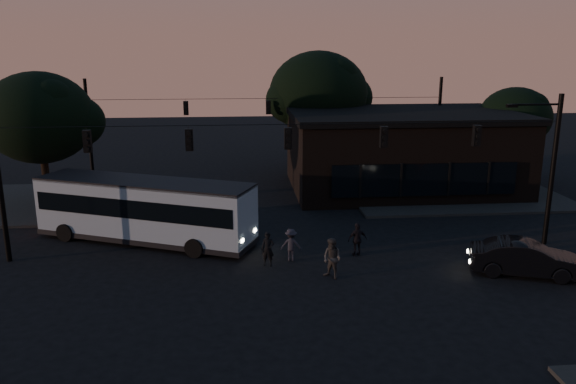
{
  "coord_description": "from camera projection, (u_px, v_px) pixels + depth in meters",
  "views": [
    {
      "loc": [
        -2.33,
        -21.51,
        9.58
      ],
      "look_at": [
        0.0,
        4.0,
        3.0
      ],
      "focal_mm": 35.0,
      "sensor_mm": 36.0,
      "label": 1
    }
  ],
  "objects": [
    {
      "name": "pedestrian_b",
      "position": [
        332.0,
        259.0,
        23.89
      ],
      "size": [
        1.08,
        1.09,
        1.77
      ],
      "primitive_type": "imported",
      "rotation": [
        0.0,
        0.0,
        -0.8
      ],
      "color": "#302D2B",
      "rests_on": "ground"
    },
    {
      "name": "tree_left",
      "position": [
        39.0,
        118.0,
        33.25
      ],
      "size": [
        6.4,
        6.4,
        8.3
      ],
      "color": "black",
      "rests_on": "ground"
    },
    {
      "name": "ground",
      "position": [
        297.0,
        286.0,
        23.33
      ],
      "size": [
        120.0,
        120.0,
        0.0
      ],
      "primitive_type": "plane",
      "color": "black",
      "rests_on": "ground"
    },
    {
      "name": "pedestrian_a",
      "position": [
        268.0,
        249.0,
        25.27
      ],
      "size": [
        0.65,
        0.5,
        1.6
      ],
      "primitive_type": "imported",
      "rotation": [
        0.0,
        0.0,
        -0.21
      ],
      "color": "black",
      "rests_on": "ground"
    },
    {
      "name": "signal_rig_far",
      "position": [
        268.0,
        123.0,
        41.58
      ],
      "size": [
        26.24,
        0.3,
        7.5
      ],
      "color": "black",
      "rests_on": "ground"
    },
    {
      "name": "signal_rig_near",
      "position": [
        288.0,
        162.0,
        26.08
      ],
      "size": [
        26.24,
        0.3,
        7.5
      ],
      "color": "black",
      "rests_on": "ground"
    },
    {
      "name": "pedestrian_c",
      "position": [
        357.0,
        239.0,
        26.51
      ],
      "size": [
        1.01,
        0.58,
        1.62
      ],
      "primitive_type": "imported",
      "rotation": [
        0.0,
        0.0,
        3.34
      ],
      "color": "black",
      "rests_on": "ground"
    },
    {
      "name": "sidewalk_far_left",
      "position": [
        54.0,
        203.0,
        35.59
      ],
      "size": [
        14.0,
        10.0,
        0.15
      ],
      "primitive_type": "cube",
      "color": "black",
      "rests_on": "ground"
    },
    {
      "name": "pedestrian_d",
      "position": [
        291.0,
        245.0,
        25.93
      ],
      "size": [
        1.07,
        0.74,
        1.52
      ],
      "primitive_type": "imported",
      "rotation": [
        0.0,
        0.0,
        2.95
      ],
      "color": "#222028",
      "rests_on": "ground"
    },
    {
      "name": "tree_behind",
      "position": [
        318.0,
        93.0,
        43.36
      ],
      "size": [
        7.6,
        7.6,
        9.43
      ],
      "color": "black",
      "rests_on": "ground"
    },
    {
      "name": "bus",
      "position": [
        145.0,
        208.0,
        28.23
      ],
      "size": [
        11.47,
        6.92,
        3.2
      ],
      "rotation": [
        0.0,
        0.0,
        -0.41
      ],
      "color": "#8397A7",
      "rests_on": "ground"
    },
    {
      "name": "building",
      "position": [
        401.0,
        150.0,
        38.86
      ],
      "size": [
        15.4,
        10.41,
        5.4
      ],
      "color": "black",
      "rests_on": "ground"
    },
    {
      "name": "sidewalk_far_right",
      "position": [
        451.0,
        193.0,
        37.87
      ],
      "size": [
        14.0,
        10.0,
        0.15
      ],
      "primitive_type": "cube",
      "color": "black",
      "rests_on": "ground"
    },
    {
      "name": "tree_right",
      "position": [
        515.0,
        118.0,
        41.12
      ],
      "size": [
        5.2,
        5.2,
        6.86
      ],
      "color": "black",
      "rests_on": "ground"
    },
    {
      "name": "car",
      "position": [
        526.0,
        258.0,
        24.25
      ],
      "size": [
        4.92,
        3.04,
        1.53
      ],
      "primitive_type": "imported",
      "rotation": [
        0.0,
        0.0,
        1.24
      ],
      "color": "black",
      "rests_on": "ground"
    }
  ]
}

